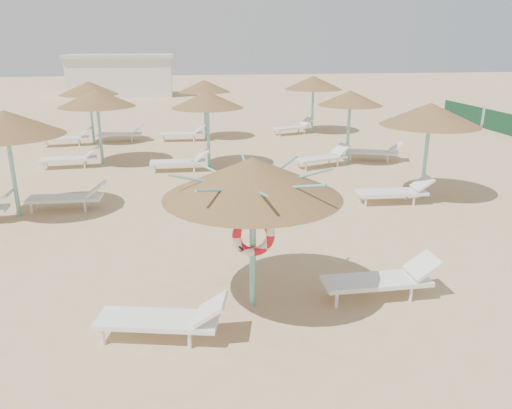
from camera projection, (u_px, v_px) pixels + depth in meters
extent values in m
plane|color=tan|center=(275.00, 296.00, 8.84)|extent=(120.00, 120.00, 0.00)
cylinder|color=#70C3BA|center=(253.00, 246.00, 8.23)|extent=(0.11, 0.11, 2.16)
cone|color=brown|center=(253.00, 177.00, 7.86)|extent=(2.88, 2.88, 0.65)
cylinder|color=#70C3BA|center=(253.00, 192.00, 7.93)|extent=(0.20, 0.20, 0.12)
cylinder|color=#70C3BA|center=(294.00, 179.00, 7.97)|extent=(1.30, 0.04, 0.33)
cylinder|color=#70C3BA|center=(276.00, 172.00, 8.38)|extent=(0.95, 0.95, 0.33)
cylinder|color=#70C3BA|center=(247.00, 170.00, 8.50)|extent=(0.04, 1.30, 0.33)
cylinder|color=#70C3BA|center=(221.00, 174.00, 8.25)|extent=(0.95, 0.95, 0.33)
cylinder|color=#70C3BA|center=(211.00, 182.00, 7.78)|extent=(1.30, 0.04, 0.33)
cylinder|color=#70C3BA|center=(226.00, 190.00, 7.37)|extent=(0.95, 0.95, 0.33)
cylinder|color=#70C3BA|center=(259.00, 192.00, 7.25)|extent=(0.04, 1.30, 0.33)
cylinder|color=#70C3BA|center=(288.00, 187.00, 7.50)|extent=(0.95, 0.95, 0.33)
torus|color=red|center=(254.00, 236.00, 8.06)|extent=(0.71, 0.15, 0.71)
cylinder|color=white|center=(103.00, 337.00, 7.38)|extent=(0.06, 0.06, 0.27)
cylinder|color=white|center=(114.00, 320.00, 7.84)|extent=(0.06, 0.06, 0.27)
cylinder|color=white|center=(190.00, 341.00, 7.29)|extent=(0.06, 0.06, 0.27)
cylinder|color=white|center=(196.00, 323.00, 7.75)|extent=(0.06, 0.06, 0.27)
cube|color=white|center=(158.00, 320.00, 7.50)|extent=(1.92, 0.99, 0.08)
cube|color=white|center=(211.00, 308.00, 7.37)|extent=(0.58, 0.67, 0.35)
cylinder|color=white|center=(337.00, 300.00, 8.41)|extent=(0.06, 0.06, 0.28)
cylinder|color=white|center=(328.00, 287.00, 8.87)|extent=(0.06, 0.06, 0.28)
cylinder|color=white|center=(411.00, 294.00, 8.61)|extent=(0.06, 0.06, 0.28)
cylinder|color=white|center=(399.00, 282.00, 9.07)|extent=(0.06, 0.06, 0.28)
cube|color=white|center=(376.00, 281.00, 8.70)|extent=(1.88, 0.62, 0.08)
cube|color=white|center=(423.00, 265.00, 8.75)|extent=(0.48, 0.59, 0.36)
cylinder|color=#70C3BA|center=(13.00, 172.00, 12.56)|extent=(0.11, 0.11, 2.30)
cone|color=brown|center=(5.00, 123.00, 12.17)|extent=(2.80, 2.80, 0.63)
cylinder|color=#70C3BA|center=(7.00, 133.00, 12.25)|extent=(0.20, 0.20, 0.12)
cube|color=white|center=(1.00, 199.00, 12.36)|extent=(0.51, 0.62, 0.36)
cylinder|color=white|center=(32.00, 209.00, 12.99)|extent=(0.06, 0.06, 0.28)
cylinder|color=white|center=(37.00, 203.00, 13.46)|extent=(0.06, 0.06, 0.28)
cylinder|color=white|center=(85.00, 207.00, 13.14)|extent=(0.06, 0.06, 0.28)
cylinder|color=white|center=(89.00, 201.00, 13.61)|extent=(0.06, 0.06, 0.28)
cube|color=white|center=(65.00, 198.00, 13.26)|extent=(1.92, 0.69, 0.08)
cube|color=white|center=(97.00, 189.00, 13.28)|extent=(0.51, 0.62, 0.36)
cylinder|color=#70C3BA|center=(100.00, 133.00, 17.94)|extent=(0.11, 0.11, 2.30)
cone|color=brown|center=(96.00, 98.00, 17.55)|extent=(2.69, 2.69, 0.61)
cylinder|color=#70C3BA|center=(97.00, 105.00, 17.63)|extent=(0.20, 0.20, 0.12)
cylinder|color=white|center=(44.00, 167.00, 17.33)|extent=(0.06, 0.06, 0.28)
cylinder|color=white|center=(47.00, 163.00, 17.79)|extent=(0.06, 0.06, 0.28)
cylinder|color=white|center=(85.00, 165.00, 17.60)|extent=(0.06, 0.06, 0.28)
cylinder|color=white|center=(86.00, 161.00, 18.06)|extent=(0.06, 0.06, 0.28)
cube|color=white|center=(69.00, 159.00, 17.66)|extent=(1.93, 0.73, 0.08)
cube|color=white|center=(93.00, 151.00, 17.76)|extent=(0.52, 0.63, 0.36)
cylinder|color=#70C3BA|center=(92.00, 117.00, 21.63)|extent=(0.11, 0.11, 2.30)
cone|color=brown|center=(89.00, 88.00, 21.24)|extent=(2.49, 2.49, 0.56)
cylinder|color=#70C3BA|center=(89.00, 94.00, 21.32)|extent=(0.20, 0.20, 0.12)
cylinder|color=white|center=(45.00, 145.00, 20.99)|extent=(0.06, 0.06, 0.28)
cylinder|color=white|center=(47.00, 142.00, 21.45)|extent=(0.06, 0.06, 0.28)
cylinder|color=white|center=(79.00, 143.00, 21.31)|extent=(0.06, 0.06, 0.28)
cylinder|color=white|center=(80.00, 141.00, 21.77)|extent=(0.06, 0.06, 0.28)
cube|color=white|center=(66.00, 138.00, 21.36)|extent=(1.95, 0.81, 0.08)
cube|color=white|center=(86.00, 132.00, 21.48)|extent=(0.54, 0.65, 0.36)
cylinder|color=white|center=(101.00, 139.00, 22.11)|extent=(0.06, 0.06, 0.28)
cylinder|color=white|center=(104.00, 137.00, 22.59)|extent=(0.06, 0.06, 0.28)
cylinder|color=white|center=(132.00, 139.00, 22.18)|extent=(0.06, 0.06, 0.28)
cylinder|color=white|center=(134.00, 137.00, 22.65)|extent=(0.06, 0.06, 0.28)
cube|color=white|center=(120.00, 134.00, 22.33)|extent=(1.95, 0.81, 0.08)
cube|color=white|center=(139.00, 129.00, 22.30)|extent=(0.54, 0.65, 0.36)
cylinder|color=#70C3BA|center=(208.00, 135.00, 17.48)|extent=(0.11, 0.11, 2.30)
cone|color=brown|center=(207.00, 100.00, 17.09)|extent=(2.48, 2.48, 0.56)
cylinder|color=#70C3BA|center=(208.00, 106.00, 17.17)|extent=(0.20, 0.20, 0.12)
cylinder|color=white|center=(154.00, 170.00, 16.93)|extent=(0.06, 0.06, 0.28)
cylinder|color=white|center=(155.00, 166.00, 17.40)|extent=(0.06, 0.06, 0.28)
cylinder|color=white|center=(194.00, 168.00, 17.09)|extent=(0.06, 0.06, 0.28)
cylinder|color=white|center=(194.00, 165.00, 17.56)|extent=(0.06, 0.06, 0.28)
cube|color=white|center=(178.00, 162.00, 17.20)|extent=(1.92, 0.67, 0.08)
cube|color=white|center=(202.00, 155.00, 17.23)|extent=(0.50, 0.61, 0.36)
cylinder|color=#70C3BA|center=(205.00, 114.00, 22.65)|extent=(0.11, 0.11, 2.30)
cone|color=brown|center=(204.00, 86.00, 22.27)|extent=(2.35, 2.35, 0.53)
cylinder|color=#70C3BA|center=(204.00, 91.00, 22.34)|extent=(0.20, 0.20, 0.12)
cylinder|color=white|center=(163.00, 139.00, 22.13)|extent=(0.06, 0.06, 0.28)
cylinder|color=white|center=(164.00, 137.00, 22.60)|extent=(0.06, 0.06, 0.28)
cylinder|color=white|center=(194.00, 139.00, 22.25)|extent=(0.06, 0.06, 0.28)
cylinder|color=white|center=(194.00, 137.00, 22.72)|extent=(0.06, 0.06, 0.28)
cube|color=white|center=(182.00, 134.00, 22.38)|extent=(1.93, 0.74, 0.08)
cube|color=white|center=(200.00, 128.00, 22.38)|extent=(0.52, 0.63, 0.36)
cylinder|color=#70C3BA|center=(425.00, 158.00, 14.05)|extent=(0.11, 0.11, 2.30)
cone|color=brown|center=(430.00, 114.00, 13.66)|extent=(2.72, 2.72, 0.61)
cylinder|color=#70C3BA|center=(429.00, 123.00, 13.73)|extent=(0.20, 0.20, 0.12)
cylinder|color=white|center=(366.00, 202.00, 13.52)|extent=(0.06, 0.06, 0.28)
cylinder|color=white|center=(360.00, 197.00, 13.99)|extent=(0.06, 0.06, 0.28)
cylinder|color=white|center=(414.00, 201.00, 13.64)|extent=(0.06, 0.06, 0.28)
cylinder|color=white|center=(407.00, 195.00, 14.11)|extent=(0.06, 0.06, 0.28)
cube|color=white|center=(392.00, 192.00, 13.77)|extent=(1.93, 0.73, 0.08)
cube|color=white|center=(422.00, 183.00, 13.77)|extent=(0.52, 0.63, 0.36)
cylinder|color=#70C3BA|center=(348.00, 132.00, 18.04)|extent=(0.11, 0.11, 2.30)
cone|color=brown|center=(350.00, 98.00, 17.65)|extent=(2.31, 2.31, 0.52)
cylinder|color=#70C3BA|center=(350.00, 104.00, 17.72)|extent=(0.20, 0.20, 0.12)
cylinder|color=white|center=(306.00, 167.00, 17.25)|extent=(0.06, 0.06, 0.28)
cylinder|color=white|center=(298.00, 164.00, 17.67)|extent=(0.06, 0.06, 0.28)
cylinder|color=white|center=(337.00, 163.00, 17.85)|extent=(0.06, 0.06, 0.28)
cylinder|color=white|center=(329.00, 160.00, 18.27)|extent=(0.06, 0.06, 0.28)
cube|color=white|center=(321.00, 158.00, 17.76)|extent=(2.00, 1.21, 0.08)
cube|color=white|center=(341.00, 149.00, 18.07)|extent=(0.66, 0.73, 0.36)
cylinder|color=white|center=(351.00, 157.00, 18.70)|extent=(0.06, 0.06, 0.28)
cylinder|color=white|center=(351.00, 155.00, 19.16)|extent=(0.06, 0.06, 0.28)
cylinder|color=white|center=(388.00, 159.00, 18.47)|extent=(0.06, 0.06, 0.28)
cylinder|color=white|center=(387.00, 156.00, 18.93)|extent=(0.06, 0.06, 0.28)
cube|color=white|center=(373.00, 152.00, 18.74)|extent=(2.00, 1.21, 0.08)
cube|color=white|center=(396.00, 147.00, 18.52)|extent=(0.66, 0.73, 0.36)
cylinder|color=#70C3BA|center=(312.00, 109.00, 24.26)|extent=(0.11, 0.11, 2.30)
cone|color=brown|center=(313.00, 83.00, 23.87)|extent=(2.80, 2.80, 0.63)
cylinder|color=#70C3BA|center=(313.00, 88.00, 23.95)|extent=(0.20, 0.20, 0.12)
cylinder|color=white|center=(280.00, 134.00, 23.48)|extent=(0.06, 0.06, 0.28)
cylinder|color=white|center=(275.00, 132.00, 23.90)|extent=(0.06, 0.06, 0.28)
cylinder|color=white|center=(304.00, 131.00, 24.07)|extent=(0.06, 0.06, 0.28)
cylinder|color=white|center=(299.00, 130.00, 24.49)|extent=(0.06, 0.06, 0.28)
cube|color=white|center=(292.00, 128.00, 23.98)|extent=(2.00, 1.20, 0.08)
cube|color=white|center=(307.00, 121.00, 24.28)|extent=(0.65, 0.72, 0.36)
cube|color=silver|center=(121.00, 77.00, 40.36)|extent=(8.00, 4.00, 3.00)
cube|color=beige|center=(120.00, 56.00, 39.85)|extent=(8.40, 4.40, 0.25)
cube|color=#194B2D|center=(508.00, 124.00, 23.84)|extent=(0.08, 3.80, 1.00)
cube|color=#194B2D|center=(462.00, 113.00, 27.60)|extent=(0.08, 3.80, 1.00)
cylinder|color=#70C3BA|center=(482.00, 117.00, 25.80)|extent=(0.08, 0.08, 1.10)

